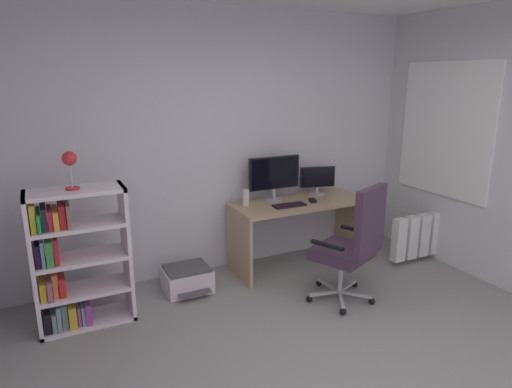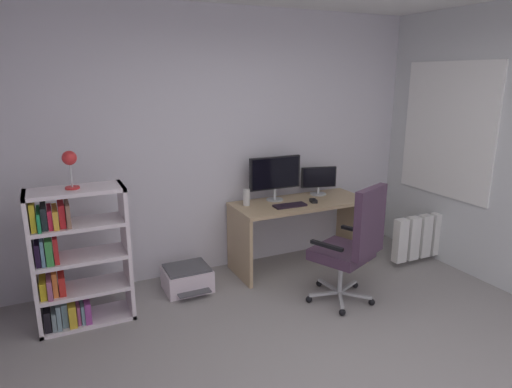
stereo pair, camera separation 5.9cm
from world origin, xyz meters
TOP-DOWN VIEW (x-y plane):
  - wall_back at (0.00, 2.37)m, footprint 4.47×0.10m
  - window_pane at (2.23, 1.46)m, footprint 0.01×1.10m
  - window_frame at (2.22, 1.46)m, footprint 0.02×1.18m
  - desk at (0.74, 1.96)m, footprint 1.46×0.61m
  - monitor_main at (0.52, 2.12)m, footprint 0.58×0.18m
  - monitor_secondary at (1.07, 2.12)m, footprint 0.40×0.18m
  - keyboard at (0.55, 1.85)m, footprint 0.35×0.14m
  - computer_mouse at (0.84, 1.87)m, footprint 0.08×0.11m
  - desktop_speaker at (0.16, 2.08)m, footprint 0.07×0.07m
  - office_chair at (0.73, 1.03)m, footprint 0.64×0.68m
  - bookshelf at (-1.56, 1.75)m, footprint 0.76×0.35m
  - desk_lamp at (-1.49, 1.75)m, footprint 0.11×0.11m
  - printer at (-0.54, 1.93)m, footprint 0.44×0.46m
  - radiator at (2.14, 1.46)m, footprint 1.00×0.10m

SIDE VIEW (x-z plane):
  - printer at x=-0.54m, z-range 0.00..0.24m
  - radiator at x=2.14m, z-range 0.06..0.54m
  - desk at x=0.74m, z-range 0.17..0.90m
  - bookshelf at x=-1.56m, z-range -0.03..1.13m
  - office_chair at x=0.73m, z-range 0.03..1.15m
  - keyboard at x=0.55m, z-range 0.73..0.75m
  - computer_mouse at x=0.84m, z-range 0.73..0.77m
  - desktop_speaker at x=0.16m, z-range 0.73..0.90m
  - monitor_secondary at x=1.07m, z-range 0.75..1.07m
  - monitor_main at x=0.52m, z-range 0.78..1.25m
  - wall_back at x=0.00m, z-range 0.00..2.69m
  - desk_lamp at x=-1.49m, z-range 1.23..1.53m
  - window_pane at x=2.23m, z-range 0.80..2.13m
  - window_frame at x=2.22m, z-range 0.76..2.17m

